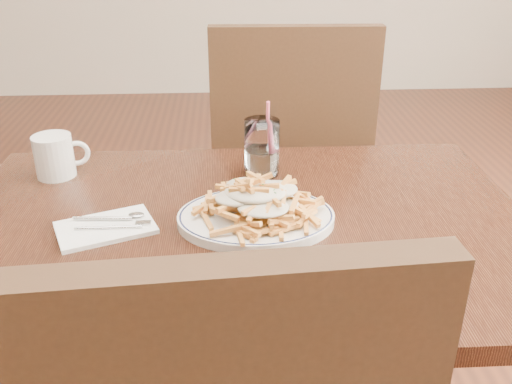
{
  "coord_description": "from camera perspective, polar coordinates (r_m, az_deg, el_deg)",
  "views": [
    {
      "loc": [
        -0.03,
        -1.03,
        1.32
      ],
      "look_at": [
        0.03,
        -0.01,
        0.82
      ],
      "focal_mm": 40.0,
      "sensor_mm": 36.0,
      "label": 1
    }
  ],
  "objects": [
    {
      "name": "fries_plate",
      "position": [
        1.17,
        0.0,
        -2.59
      ],
      "size": [
        0.35,
        0.32,
        0.02
      ],
      "color": "white",
      "rests_on": "table"
    },
    {
      "name": "napkin",
      "position": [
        1.18,
        -14.81,
        -3.47
      ],
      "size": [
        0.22,
        0.18,
        0.01
      ],
      "primitive_type": "cube",
      "rotation": [
        0.0,
        0.0,
        0.38
      ],
      "color": "white",
      "rests_on": "table"
    },
    {
      "name": "water_glass",
      "position": [
        1.37,
        0.59,
        4.12
      ],
      "size": [
        0.08,
        0.08,
        0.18
      ],
      "color": "white",
      "rests_on": "table"
    },
    {
      "name": "coffee_mug",
      "position": [
        1.44,
        -19.43,
        3.41
      ],
      "size": [
        0.13,
        0.09,
        0.1
      ],
      "color": "white",
      "rests_on": "table"
    },
    {
      "name": "loaded_fries",
      "position": [
        1.14,
        -0.0,
        -0.48
      ],
      "size": [
        0.24,
        0.19,
        0.07
      ],
      "color": "gold",
      "rests_on": "fries_plate"
    },
    {
      "name": "cutlery",
      "position": [
        1.18,
        -14.82,
        -3.04
      ],
      "size": [
        0.17,
        0.06,
        0.01
      ],
      "color": "silver",
      "rests_on": "napkin"
    },
    {
      "name": "table",
      "position": [
        1.22,
        -1.25,
        -6.09
      ],
      "size": [
        1.2,
        0.8,
        0.75
      ],
      "color": "black",
      "rests_on": "ground"
    },
    {
      "name": "chair_far",
      "position": [
        1.86,
        3.3,
        3.08
      ],
      "size": [
        0.5,
        0.5,
        1.05
      ],
      "color": "black",
      "rests_on": "ground"
    }
  ]
}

